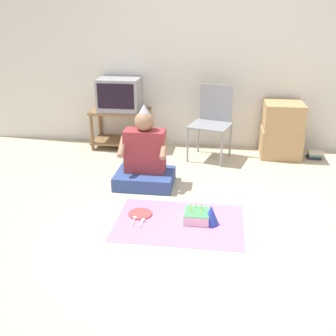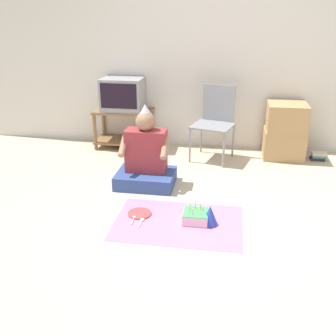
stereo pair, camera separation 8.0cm
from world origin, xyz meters
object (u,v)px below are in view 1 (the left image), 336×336
at_px(paper_plate, 140,214).
at_px(folding_chair, 213,118).
at_px(tv, 120,94).
at_px(cardboard_box_stack, 282,130).
at_px(book_pile, 315,155).
at_px(person_seated, 145,160).
at_px(party_hat_blue, 211,215).
at_px(birthday_cake, 197,216).

bearing_deg(paper_plate, folding_chair, 70.16).
xyz_separation_m(tv, folding_chair, (1.18, -0.21, -0.20)).
bearing_deg(cardboard_box_stack, book_pile, -6.03).
height_order(cardboard_box_stack, person_seated, person_seated).
height_order(folding_chair, party_hat_blue, folding_chair).
relative_size(tv, party_hat_blue, 3.03).
relative_size(birthday_cake, paper_plate, 1.01).
distance_m(book_pile, paper_plate, 2.48).
bearing_deg(cardboard_box_stack, party_hat_blue, -113.37).
bearing_deg(cardboard_box_stack, folding_chair, -169.91).
relative_size(book_pile, birthday_cake, 0.89).
distance_m(book_pile, birthday_cake, 2.17).
relative_size(birthday_cake, party_hat_blue, 1.26).
bearing_deg(book_pile, party_hat_blue, -124.24).
height_order(folding_chair, person_seated, folding_chair).
xyz_separation_m(folding_chair, cardboard_box_stack, (0.84, 0.15, -0.16)).
xyz_separation_m(cardboard_box_stack, party_hat_blue, (-0.78, -1.80, -0.24)).
distance_m(tv, cardboard_box_stack, 2.05).
bearing_deg(folding_chair, cardboard_box_stack, 10.09).
bearing_deg(party_hat_blue, person_seated, 133.77).
bearing_deg(folding_chair, party_hat_blue, -88.03).
height_order(cardboard_box_stack, party_hat_blue, cardboard_box_stack).
relative_size(person_seated, birthday_cake, 3.94).
bearing_deg(party_hat_blue, book_pile, 55.76).
relative_size(tv, cardboard_box_stack, 0.77).
bearing_deg(cardboard_box_stack, person_seated, -144.40).
distance_m(book_pile, party_hat_blue, 2.13).
xyz_separation_m(book_pile, party_hat_blue, (-1.20, -1.76, 0.04)).
bearing_deg(party_hat_blue, tv, 123.67).
distance_m(tv, book_pile, 2.52).
distance_m(folding_chair, book_pile, 1.33).
height_order(tv, book_pile, tv).
xyz_separation_m(folding_chair, book_pile, (1.25, 0.10, -0.45)).
bearing_deg(folding_chair, book_pile, 4.77).
distance_m(tv, folding_chair, 1.22).
xyz_separation_m(book_pile, person_seated, (-1.90, -1.02, 0.22)).
xyz_separation_m(birthday_cake, paper_plate, (-0.50, 0.04, -0.04)).
relative_size(cardboard_box_stack, party_hat_blue, 3.94).
xyz_separation_m(person_seated, paper_plate, (0.08, -0.66, -0.26)).
height_order(cardboard_box_stack, birthday_cake, cardboard_box_stack).
bearing_deg(tv, birthday_cake, -58.56).
height_order(tv, paper_plate, tv).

